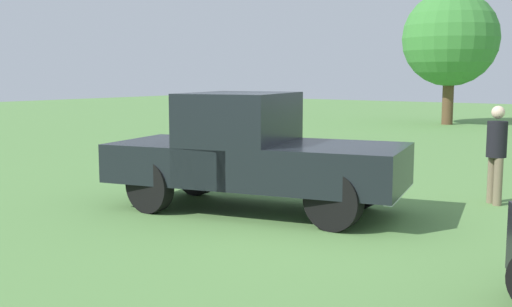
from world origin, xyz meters
TOP-DOWN VIEW (x-y plane):
  - ground_plane at (0.00, 0.00)m, footprint 80.00×80.00m
  - pickup_truck at (-0.74, 0.04)m, footprint 4.84×2.80m
  - person_bystander at (2.30, 2.71)m, footprint 0.45×0.45m
  - tree_far_center at (-3.71, 18.68)m, footprint 4.03×4.03m

SIDE VIEW (x-z plane):
  - ground_plane at x=0.00m, z-range 0.00..0.00m
  - person_bystander at x=2.30m, z-range 0.10..1.72m
  - pickup_truck at x=-0.74m, z-range 0.04..1.88m
  - tree_far_center at x=-3.71m, z-range 0.80..6.46m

